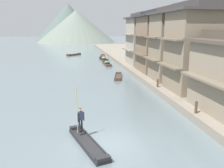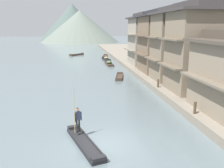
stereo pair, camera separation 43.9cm
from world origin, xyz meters
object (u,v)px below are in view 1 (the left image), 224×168
at_px(boat_foreground_poled, 88,143).
at_px(house_waterfront_second, 193,48).
at_px(boat_moored_far, 118,77).
at_px(boat_midriver_drifting, 102,57).
at_px(house_waterfront_tall, 174,44).
at_px(house_waterfront_narrow, 159,42).
at_px(boat_moored_third, 107,63).
at_px(boatman_person, 80,117).
at_px(mooring_post_dock_mid, 158,83).
at_px(house_waterfront_far, 143,40).
at_px(boat_moored_nearest, 104,59).
at_px(mooring_post_dock_near, 196,107).
at_px(boat_moored_second, 74,55).

relative_size(boat_foreground_poled, house_waterfront_second, 0.57).
distance_m(boat_moored_far, boat_midriver_drifting, 25.79).
relative_size(house_waterfront_tall, house_waterfront_narrow, 1.00).
xyz_separation_m(boat_moored_third, boat_midriver_drifting, (0.64, 12.63, -0.10)).
xyz_separation_m(boatman_person, boat_moored_third, (6.17, 32.21, -1.15)).
relative_size(boat_midriver_drifting, mooring_post_dock_mid, 6.41).
bearing_deg(house_waterfront_far, boat_moored_nearest, 113.99).
xyz_separation_m(boatman_person, boat_moored_nearest, (6.40, 38.92, -1.13)).
bearing_deg(house_waterfront_second, mooring_post_dock_near, -112.81).
height_order(house_waterfront_narrow, mooring_post_dock_near, house_waterfront_narrow).
distance_m(boatman_person, boat_moored_third, 32.81).
height_order(boat_moored_second, mooring_post_dock_near, mooring_post_dock_near).
bearing_deg(mooring_post_dock_near, boat_moored_nearest, 93.48).
bearing_deg(boat_midriver_drifting, mooring_post_dock_near, -87.55).
height_order(boat_moored_third, mooring_post_dock_mid, mooring_post_dock_mid).
xyz_separation_m(boat_moored_far, house_waterfront_narrow, (6.17, 0.83, 4.80)).
relative_size(boat_moored_second, boat_moored_far, 0.81).
bearing_deg(house_waterfront_second, boatman_person, -144.19).
bearing_deg(boat_moored_third, boat_moored_nearest, 88.08).
distance_m(boat_moored_second, house_waterfront_tall, 38.38).
height_order(boat_moored_nearest, house_waterfront_tall, house_waterfront_tall).
xyz_separation_m(boat_foreground_poled, house_waterfront_narrow, (11.74, 21.05, 4.81)).
distance_m(boat_moored_third, mooring_post_dock_near, 30.75).
bearing_deg(boat_moored_far, house_waterfront_tall, -40.72).
relative_size(house_waterfront_second, house_waterfront_far, 1.00).
xyz_separation_m(boat_moored_nearest, house_waterfront_far, (5.26, -11.83, 4.67)).
xyz_separation_m(house_waterfront_far, mooring_post_dock_mid, (-2.99, -16.89, -3.86)).
relative_size(boat_moored_nearest, house_waterfront_narrow, 0.60).
bearing_deg(house_waterfront_tall, house_waterfront_far, 91.01).
bearing_deg(boat_moored_second, house_waterfront_tall, -71.83).
xyz_separation_m(boat_midriver_drifting, mooring_post_dock_near, (1.85, -43.26, 0.95)).
bearing_deg(boat_midriver_drifting, boat_moored_far, -91.93).
distance_m(boat_moored_far, mooring_post_dock_near, 17.72).
bearing_deg(boat_moored_third, mooring_post_dock_near, -85.35).
height_order(boat_moored_second, boat_moored_far, boat_moored_second).
relative_size(boat_moored_far, house_waterfront_far, 0.56).
height_order(boat_moored_third, house_waterfront_far, house_waterfront_far).
distance_m(boat_midriver_drifting, house_waterfront_narrow, 25.95).
relative_size(house_waterfront_tall, mooring_post_dock_near, 9.47).
height_order(boat_moored_far, boat_midriver_drifting, boat_midriver_drifting).
distance_m(boat_moored_nearest, boat_moored_third, 6.72).
bearing_deg(boat_foreground_poled, house_waterfront_tall, 52.65).
relative_size(house_waterfront_tall, house_waterfront_far, 1.00).
xyz_separation_m(boat_moored_second, house_waterfront_tall, (11.88, -36.18, 4.80)).
height_order(boat_moored_third, house_waterfront_second, house_waterfront_second).
bearing_deg(boat_moored_far, boat_moored_second, 100.80).
distance_m(boat_moored_nearest, mooring_post_dock_mid, 28.82).
distance_m(boat_moored_far, house_waterfront_tall, 9.21).
bearing_deg(mooring_post_dock_near, boat_foreground_poled, -161.75).
bearing_deg(boat_moored_far, boat_midriver_drifting, 88.07).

